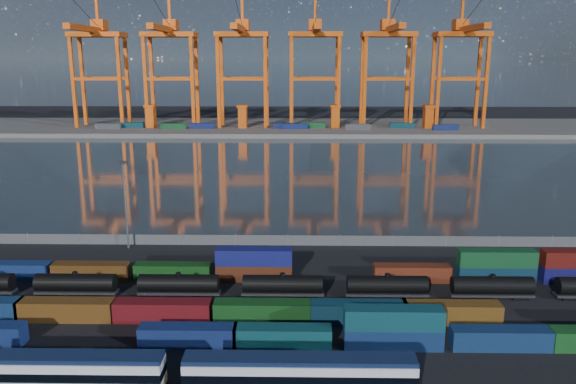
{
  "coord_description": "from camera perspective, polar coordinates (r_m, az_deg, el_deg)",
  "views": [
    {
      "loc": [
        1.79,
        -73.75,
        34.64
      ],
      "look_at": [
        0.0,
        30.0,
        10.0
      ],
      "focal_mm": 35.0,
      "sensor_mm": 36.0,
      "label": 1
    }
  ],
  "objects": [
    {
      "name": "straddle_carriers",
      "position": [
        275.1,
        0.09,
        7.76
      ],
      "size": [
        140.0,
        7.0,
        11.1
      ],
      "color": "#D04D0E",
      "rests_on": "far_quay"
    },
    {
      "name": "container_row_north",
      "position": [
        91.22,
        7.61,
        -7.71
      ],
      "size": [
        115.97,
        2.47,
        5.27
      ],
      "color": "navy",
      "rests_on": "ground"
    },
    {
      "name": "passenger_train",
      "position": [
        66.12,
        -23.08,
        -16.85
      ],
      "size": [
        75.89,
        2.95,
        5.06
      ],
      "color": "silver",
      "rests_on": "ground"
    },
    {
      "name": "waterfront_fence",
      "position": [
        107.19,
        -0.02,
        -4.93
      ],
      "size": [
        160.12,
        0.12,
        2.2
      ],
      "color": "#595B5E",
      "rests_on": "ground"
    },
    {
      "name": "far_quay",
      "position": [
        285.75,
        0.63,
        6.6
      ],
      "size": [
        700.0,
        70.0,
        2.0
      ],
      "primitive_type": "cube",
      "color": "#514F4C",
      "rests_on": "ground"
    },
    {
      "name": "tanker_string",
      "position": [
        84.56,
        -0.55,
        -9.43
      ],
      "size": [
        105.28,
        2.64,
        3.78
      ],
      "color": "black",
      "rests_on": "ground"
    },
    {
      "name": "harbor_water",
      "position": [
        182.09,
        0.41,
        2.39
      ],
      "size": [
        700.0,
        700.0,
        0.0
      ],
      "primitive_type": "plane",
      "color": "#29353B",
      "rests_on": "ground"
    },
    {
      "name": "quay_containers",
      "position": [
        271.34,
        -1.73,
        6.72
      ],
      "size": [
        172.58,
        10.99,
        2.6
      ],
      "color": "navy",
      "rests_on": "far_quay"
    },
    {
      "name": "container_row_mid",
      "position": [
        77.89,
        -5.38,
        -11.96
      ],
      "size": [
        130.31,
        2.65,
        2.82
      ],
      "color": "#36393A",
      "rests_on": "ground"
    },
    {
      "name": "ground",
      "position": [
        81.5,
        -0.37,
        -11.79
      ],
      "size": [
        700.0,
        700.0,
        0.0
      ],
      "primitive_type": "plane",
      "color": "black",
      "rests_on": "ground"
    },
    {
      "name": "yard_light_mast",
      "position": [
        107.72,
        -16.21,
        -0.79
      ],
      "size": [
        1.6,
        0.4,
        16.6
      ],
      "color": "slate",
      "rests_on": "ground"
    },
    {
      "name": "gantry_cranes",
      "position": [
        277.21,
        -0.96,
        14.63
      ],
      "size": [
        200.61,
        49.17,
        66.58
      ],
      "color": "#D04D0E",
      "rests_on": "ground"
    },
    {
      "name": "container_row_south",
      "position": [
        71.45,
        -5.71,
        -13.79
      ],
      "size": [
        128.16,
        2.46,
        5.24
      ],
      "color": "#414446",
      "rests_on": "ground"
    }
  ]
}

